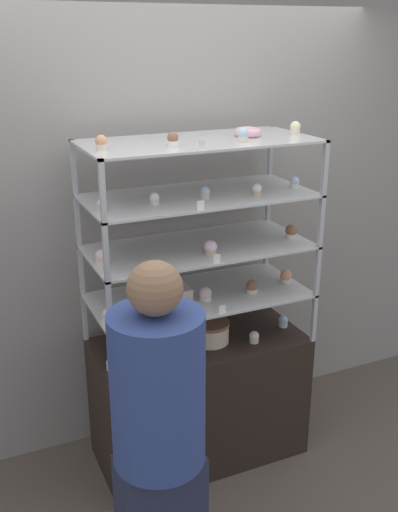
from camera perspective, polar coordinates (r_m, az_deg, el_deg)
name	(u,v)px	position (r m, az deg, el deg)	size (l,w,h in m)	color
ground_plane	(199,450)	(3.78, 0.00, -18.01)	(20.00, 20.00, 0.00)	brown
back_wall	(169,225)	(3.52, -2.84, 3.01)	(8.00, 0.05, 2.60)	gray
display_base	(199,397)	(3.56, 0.00, -13.29)	(1.17, 0.56, 0.75)	black
display_riser_lower	(199,297)	(3.25, 0.00, -3.94)	(1.17, 0.56, 0.28)	#B7B7BC
display_riser_middle	(199,249)	(3.15, 0.00, 0.67)	(1.17, 0.56, 0.28)	#B7B7BC
display_riser_upper	(199,198)	(3.07, 0.00, 5.57)	(1.17, 0.56, 0.28)	#B7B7BC
display_riser_top	(199,143)	(3.01, 0.00, 10.69)	(1.17, 0.56, 0.28)	#B7B7BC
layer_cake_centerpiece	(210,331)	(3.33, 1.08, -7.20)	(0.21, 0.21, 0.12)	beige
sheet_cake_frosted	(168,294)	(3.18, -3.02, -3.60)	(0.23, 0.16, 0.06)	beige
cupcake_0	(112,364)	(3.11, -8.32, -10.16)	(0.05, 0.05, 0.07)	white
cupcake_1	(160,351)	(3.20, -3.78, -9.03)	(0.05, 0.05, 0.07)	beige
cupcake_2	(254,337)	(3.35, 5.27, -7.70)	(0.05, 0.05, 0.07)	beige
cupcake_3	(283,322)	(3.54, 8.02, -6.20)	(0.05, 0.05, 0.07)	white
price_tag_0	(202,362)	(3.12, 0.27, -10.06)	(0.04, 0.00, 0.04)	white
cupcake_4	(109,315)	(2.97, -8.56, -5.62)	(0.07, 0.07, 0.07)	white
cupcake_5	(206,294)	(3.17, 0.69, -3.66)	(0.07, 0.07, 0.07)	white
cupcake_6	(252,287)	(3.27, 5.06, -2.93)	(0.07, 0.07, 0.07)	white
cupcake_7	(286,276)	(3.43, 8.27, -1.95)	(0.07, 0.07, 0.07)	white
price_tag_1	(222,309)	(3.03, 2.25, -5.07)	(0.04, 0.00, 0.04)	white
cupcake_8	(102,257)	(2.92, -9.22, -0.13)	(0.07, 0.07, 0.08)	beige
cupcake_9	(210,248)	(3.01, 1.04, 0.74)	(0.07, 0.07, 0.08)	#CCB28C
cupcake_10	(291,232)	(3.30, 8.78, 2.30)	(0.07, 0.07, 0.08)	white
price_tag_2	(217,259)	(2.91, 1.70, -0.24)	(0.04, 0.00, 0.04)	white
cupcake_11	(102,205)	(2.80, -9.24, 4.80)	(0.05, 0.05, 0.06)	#CCB28C
cupcake_12	(154,199)	(2.88, -4.27, 5.44)	(0.05, 0.05, 0.06)	beige
cupcake_13	(206,193)	(2.99, 0.63, 6.06)	(0.05, 0.05, 0.06)	beige
cupcake_14	(257,189)	(3.07, 5.53, 6.34)	(0.05, 0.05, 0.06)	#CCB28C
cupcake_15	(294,182)	(3.25, 9.08, 6.95)	(0.05, 0.05, 0.06)	white
price_tag_3	(201,205)	(2.79, 0.17, 4.86)	(0.04, 0.00, 0.04)	white
cupcake_16	(101,143)	(2.76, -9.29, 10.60)	(0.05, 0.05, 0.07)	beige
cupcake_17	(173,140)	(2.82, -2.51, 11.03)	(0.05, 0.05, 0.07)	white
cupcake_18	(243,135)	(2.95, 4.21, 11.41)	(0.05, 0.05, 0.07)	beige
cupcake_19	(295,128)	(3.21, 9.15, 11.94)	(0.05, 0.05, 0.07)	beige
price_tag_4	(202,145)	(2.73, 0.27, 10.50)	(0.04, 0.00, 0.04)	white
donut_glazed	(248,132)	(3.12, 4.69, 11.67)	(0.14, 0.14, 0.04)	#EFB2BC
customer_figure	(159,435)	(2.49, -3.84, -16.62)	(0.37, 0.37, 1.59)	#282D47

